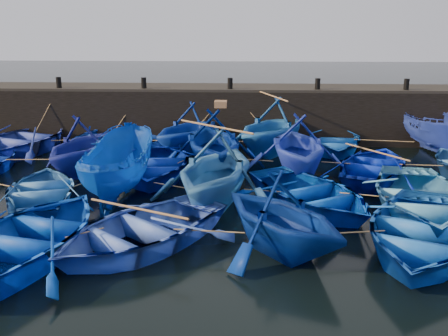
{
  "coord_description": "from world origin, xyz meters",
  "views": [
    {
      "loc": [
        0.73,
        -13.46,
        5.63
      ],
      "look_at": [
        0.0,
        3.2,
        0.7
      ],
      "focal_mm": 40.0,
      "sensor_mm": 36.0,
      "label": 1
    }
  ],
  "objects": [
    {
      "name": "ground",
      "position": [
        0.0,
        0.0,
        0.0
      ],
      "size": [
        120.0,
        120.0,
        0.0
      ],
      "primitive_type": "plane",
      "color": "black",
      "rests_on": "ground"
    },
    {
      "name": "quay_wall",
      "position": [
        0.0,
        10.5,
        1.25
      ],
      "size": [
        26.0,
        2.5,
        2.5
      ],
      "primitive_type": "cube",
      "color": "black",
      "rests_on": "ground"
    },
    {
      "name": "quay_top",
      "position": [
        0.0,
        10.5,
        2.56
      ],
      "size": [
        26.0,
        2.5,
        0.12
      ],
      "primitive_type": "cube",
      "color": "black",
      "rests_on": "quay_wall"
    },
    {
      "name": "bollard_0",
      "position": [
        -8.0,
        9.6,
        2.87
      ],
      "size": [
        0.24,
        0.24,
        0.5
      ],
      "primitive_type": "cylinder",
      "color": "black",
      "rests_on": "quay_top"
    },
    {
      "name": "bollard_1",
      "position": [
        -4.0,
        9.6,
        2.87
      ],
      "size": [
        0.24,
        0.24,
        0.5
      ],
      "primitive_type": "cylinder",
      "color": "black",
      "rests_on": "quay_top"
    },
    {
      "name": "bollard_2",
      "position": [
        0.0,
        9.6,
        2.87
      ],
      "size": [
        0.24,
        0.24,
        0.5
      ],
      "primitive_type": "cylinder",
      "color": "black",
      "rests_on": "quay_top"
    },
    {
      "name": "bollard_3",
      "position": [
        4.0,
        9.6,
        2.87
      ],
      "size": [
        0.24,
        0.24,
        0.5
      ],
      "primitive_type": "cylinder",
      "color": "black",
      "rests_on": "quay_top"
    },
    {
      "name": "bollard_4",
      "position": [
        8.0,
        9.6,
        2.87
      ],
      "size": [
        0.24,
        0.24,
        0.5
      ],
      "primitive_type": "cylinder",
      "color": "black",
      "rests_on": "quay_top"
    },
    {
      "name": "boat_0",
      "position": [
        -9.09,
        7.6,
        0.6
      ],
      "size": [
        5.78,
        6.82,
        1.2
      ],
      "primitive_type": "imported",
      "rotation": [
        0.0,
        0.0,
        2.82
      ],
      "color": "navy",
      "rests_on": "ground"
    },
    {
      "name": "boat_1",
      "position": [
        -5.48,
        7.89,
        0.59
      ],
      "size": [
        5.22,
        6.43,
        1.18
      ],
      "primitive_type": "imported",
      "rotation": [
        0.0,
        0.0,
        -0.23
      ],
      "color": "#1237B9",
      "rests_on": "ground"
    },
    {
      "name": "boat_2",
      "position": [
        -1.77,
        7.86,
        1.13
      ],
      "size": [
        5.35,
        5.56,
        2.25
      ],
      "primitive_type": "imported",
      "rotation": [
        0.0,
        0.0,
        -0.53
      ],
      "color": "#082C94",
      "rests_on": "ground"
    },
    {
      "name": "boat_3",
      "position": [
        1.9,
        7.83,
        1.26
      ],
      "size": [
        6.09,
        6.27,
        2.51
      ],
      "primitive_type": "imported",
      "rotation": [
        0.0,
        0.0,
        -0.59
      ],
      "color": "blue",
      "rests_on": "ground"
    },
    {
      "name": "boat_4",
      "position": [
        4.69,
        8.44,
        0.5
      ],
      "size": [
        3.9,
        5.11,
        0.99
      ],
      "primitive_type": "imported",
      "rotation": [
        0.0,
        0.0,
        -0.1
      ],
      "color": "#0C44A4",
      "rests_on": "ground"
    },
    {
      "name": "boat_5",
      "position": [
        9.02,
        8.09,
        1.02
      ],
      "size": [
        2.71,
        5.52,
        2.05
      ],
      "primitive_type": "imported",
      "rotation": [
        0.0,
        0.0,
        0.14
      ],
      "color": "navy",
      "rests_on": "ground"
    },
    {
      "name": "boat_7",
      "position": [
        -5.38,
        4.6,
        1.15
      ],
      "size": [
        4.67,
        5.12,
        2.3
      ],
      "primitive_type": "imported",
      "rotation": [
        0.0,
        0.0,
        2.91
      ],
      "color": "navy",
      "rests_on": "ground"
    },
    {
      "name": "boat_8",
      "position": [
        -2.67,
        4.28,
        0.56
      ],
      "size": [
        4.34,
        5.75,
        1.13
      ],
      "primitive_type": "imported",
      "rotation": [
        0.0,
        0.0,
        0.09
      ],
      "color": "#0424B4",
      "rests_on": "ground"
    },
    {
      "name": "boat_9",
      "position": [
        -0.5,
        5.01,
        1.27
      ],
      "size": [
        5.04,
        5.55,
        2.53
      ],
      "primitive_type": "imported",
      "rotation": [
        0.0,
        0.0,
        3.35
      ],
      "color": "navy",
      "rests_on": "ground"
    },
    {
      "name": "boat_10",
      "position": [
        2.7,
        4.68,
        1.22
      ],
      "size": [
        4.16,
        4.77,
        2.44
      ],
      "primitive_type": "imported",
      "rotation": [
        0.0,
        0.0,
        3.18
      ],
      "color": "#1F37C7",
      "rests_on": "ground"
    },
    {
      "name": "boat_11",
      "position": [
        5.53,
        4.47,
        0.49
      ],
      "size": [
        5.12,
        5.77,
        0.99
      ],
      "primitive_type": "imported",
      "rotation": [
        0.0,
        0.0,
        2.7
      ],
      "color": "#00169E",
      "rests_on": "ground"
    },
    {
      "name": "boat_14",
      "position": [
        -5.71,
        1.28,
        0.46
      ],
      "size": [
        4.32,
        5.18,
        0.92
      ],
      "primitive_type": "imported",
      "rotation": [
        0.0,
        0.0,
        3.43
      ],
      "color": "#21589E",
      "rests_on": "ground"
    },
    {
      "name": "boat_15",
      "position": [
        -3.45,
        2.07,
        1.01
      ],
      "size": [
        1.99,
        5.25,
        2.03
      ],
      "primitive_type": "imported",
      "rotation": [
        0.0,
        0.0,
        3.14
      ],
      "color": "#043A9F",
      "rests_on": "ground"
    },
    {
      "name": "boat_16",
      "position": [
        -0.19,
        1.39,
        1.26
      ],
      "size": [
        5.2,
        5.67,
        2.52
      ],
      "primitive_type": "imported",
      "rotation": [
        0.0,
        0.0,
        -0.26
      ],
      "color": "#2A68B5",
      "rests_on": "ground"
    },
    {
      "name": "boat_17",
      "position": [
        2.76,
        1.19,
        0.52
      ],
      "size": [
        5.72,
        6.2,
        1.05
      ],
      "primitive_type": "imported",
      "rotation": [
        0.0,
        0.0,
        0.55
      ],
      "color": "#00309D",
      "rests_on": "ground"
    },
    {
      "name": "boat_18",
      "position": [
        5.95,
        0.84,
        0.58
      ],
      "size": [
        4.78,
        6.12,
        1.16
      ],
      "primitive_type": "imported",
      "rotation": [
        0.0,
        0.0,
        -0.15
      ],
      "color": "#2F76C6",
      "rests_on": "ground"
    },
    {
      "name": "boat_21",
      "position": [
        -4.54,
        -2.45,
        0.57
      ],
      "size": [
        5.11,
        6.27,
        1.14
      ],
      "primitive_type": "imported",
      "rotation": [
        0.0,
        0.0,
        2.91
      ],
      "color": "#012E98",
      "rests_on": "ground"
    },
    {
      "name": "boat_22",
      "position": [
        -1.96,
        -1.83,
        0.53
      ],
      "size": [
        6.06,
        6.28,
        1.06
      ],
      "primitive_type": "imported",
      "rotation": [
        0.0,
        0.0,
        -0.68
      ],
      "color": "blue",
      "rests_on": "ground"
    },
    {
      "name": "boat_23",
      "position": [
        1.65,
        -1.98,
        1.05
      ],
      "size": [
        5.23,
        5.29,
        2.11
      ],
      "primitive_type": "imported",
      "rotation": [
        0.0,
        0.0,
        0.7
      ],
      "color": "navy",
      "rests_on": "ground"
    },
    {
      "name": "boat_24",
      "position": [
        5.17,
        -1.69,
        0.58
      ],
      "size": [
        5.89,
        6.73,
        1.16
      ],
      "primitive_type": "imported",
      "rotation": [
        0.0,
        0.0,
        -0.4
      ],
      "color": "#0C46AF",
      "rests_on": "ground"
    },
    {
      "name": "wooden_crate",
      "position": [
        -0.2,
        5.01,
        2.65
      ],
      "size": [
        0.45,
        0.46,
        0.24
      ],
      "primitive_type": "cube",
      "color": "brown",
      "rests_on": "boat_9"
    },
    {
      "name": "mooring_ropes",
      "position": [
        -0.2,
        4.87,
        0.86
      ],
      "size": [
        18.15,
        12.13,
        2.1
      ],
      "color": "tan",
      "rests_on": "ground"
    },
    {
      "name": "loose_oars",
      "position": [
        1.32,
        2.96,
        1.8
      ],
      "size": [
        9.75,
        11.74,
        1.59
      ],
      "color": "#99724C",
      "rests_on": "ground"
    }
  ]
}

